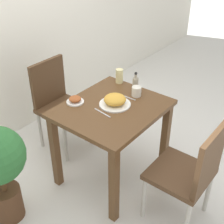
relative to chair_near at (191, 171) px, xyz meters
The scene contains 12 objects.
ground_plane 0.89m from the chair_near, 87.42° to the left, with size 16.00×16.00×0.00m, color silver.
wall_back 2.17m from the chair_near, 89.06° to the left, with size 8.00×0.05×2.60m.
dining_table 0.75m from the chair_near, 87.42° to the left, with size 0.84×0.72×0.74m.
chair_near is the anchor object (origin of this frame).
chair_far 1.47m from the chair_near, 86.17° to the left, with size 0.42×0.42×0.89m.
food_plate 0.79m from the chair_near, 84.50° to the left, with size 0.25×0.25×0.09m.
side_plate 1.05m from the chair_near, 95.61° to the left, with size 0.14×0.14×0.05m.
drink_cup 0.80m from the chair_near, 66.46° to the left, with size 0.08×0.08×0.08m.
juice_glass 1.08m from the chair_near, 66.79° to the left, with size 0.07×0.07×0.13m.
sauce_bottle 0.89m from the chair_near, 63.86° to the left, with size 0.05×0.05×0.18m.
fork_utensil 0.78m from the chair_near, 96.68° to the left, with size 0.03×0.18×0.00m.
spoon_utensil 0.81m from the chair_near, 72.80° to the left, with size 0.01×0.18×0.00m.
Camera 1 is at (-1.66, -1.31, 2.04)m, focal length 50.00 mm.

